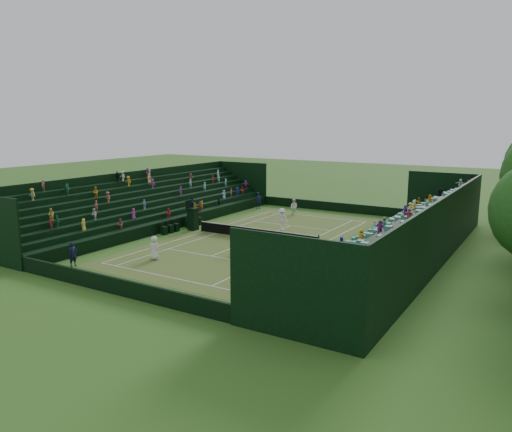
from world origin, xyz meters
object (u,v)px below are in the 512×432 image
(player_near_west, at_px, (154,248))
(player_far_west, at_px, (294,207))
(tennis_net, at_px, (256,233))
(player_near_east, at_px, (240,240))
(player_far_east, at_px, (282,219))
(umpire_chair, at_px, (193,216))

(player_near_west, xyz_separation_m, player_far_west, (0.54, 20.88, -0.01))
(player_far_west, bearing_deg, tennis_net, -67.59)
(player_near_east, distance_m, player_far_west, 16.32)
(player_near_west, height_order, player_far_east, player_far_east)
(umpire_chair, bearing_deg, tennis_net, -0.81)
(umpire_chair, bearing_deg, player_far_east, 30.86)
(player_near_east, height_order, player_far_east, player_far_east)
(player_near_west, distance_m, player_far_east, 13.87)
(player_far_west, bearing_deg, umpire_chair, -100.35)
(tennis_net, distance_m, player_near_west, 9.71)
(player_near_east, height_order, player_far_west, player_near_east)
(umpire_chair, height_order, player_near_west, umpire_chair)
(tennis_net, relative_size, player_far_east, 5.75)
(player_near_west, relative_size, player_far_east, 0.86)
(tennis_net, xyz_separation_m, player_near_east, (1.24, -4.29, 0.41))
(tennis_net, distance_m, player_far_east, 4.31)
(player_near_west, height_order, player_far_west, player_near_west)
(player_near_west, xyz_separation_m, player_near_east, (4.16, 4.96, 0.07))
(umpire_chair, relative_size, player_far_west, 1.78)
(player_near_west, bearing_deg, tennis_net, -122.51)
(player_near_east, relative_size, player_far_west, 1.09)
(tennis_net, xyz_separation_m, umpire_chair, (-6.85, 0.10, 0.78))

